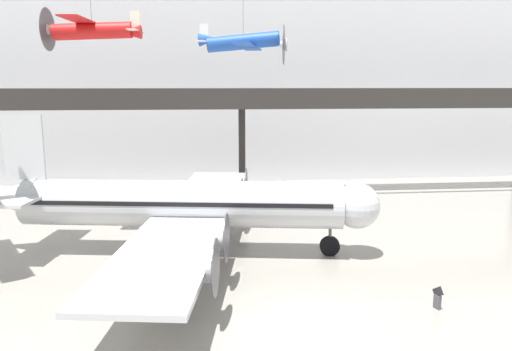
# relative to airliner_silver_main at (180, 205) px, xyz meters

# --- Properties ---
(ground_plane) EXTENTS (260.00, 260.00, 0.00)m
(ground_plane) POSITION_rel_airliner_silver_main_xyz_m (5.49, -10.86, -3.31)
(ground_plane) COLOR gray
(hangar_back_wall) EXTENTS (140.00, 3.00, 23.45)m
(hangar_back_wall) POSITION_rel_airliner_silver_main_xyz_m (5.49, 25.84, 8.41)
(hangar_back_wall) COLOR silver
(hangar_back_wall) RESTS_ON ground
(mezzanine_walkway) EXTENTS (110.00, 3.20, 10.68)m
(mezzanine_walkway) POSITION_rel_airliner_silver_main_xyz_m (5.49, 17.56, 5.69)
(mezzanine_walkway) COLOR #2D2B28
(mezzanine_walkway) RESTS_ON ground
(airliner_silver_main) EXTENTS (26.20, 30.04, 9.12)m
(airliner_silver_main) POSITION_rel_airliner_silver_main_xyz_m (0.00, 0.00, 0.00)
(airliner_silver_main) COLOR silver
(airliner_silver_main) RESTS_ON ground
(suspended_plane_red_highwing) EXTENTS (7.13, 8.77, 6.19)m
(suspended_plane_red_highwing) POSITION_rel_airliner_silver_main_xyz_m (-6.37, 6.84, 11.64)
(suspended_plane_red_highwing) COLOR red
(suspended_plane_blue_trainer) EXTENTS (7.14, 8.62, 7.11)m
(suspended_plane_blue_trainer) POSITION_rel_airliner_silver_main_xyz_m (4.82, 7.97, 10.97)
(suspended_plane_blue_trainer) COLOR #1E4CAD
(info_sign_pedestal) EXTENTS (0.27, 0.75, 1.24)m
(info_sign_pedestal) POSITION_rel_airliner_silver_main_xyz_m (13.06, -9.78, -2.85)
(info_sign_pedestal) COLOR #4C4C51
(info_sign_pedestal) RESTS_ON ground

